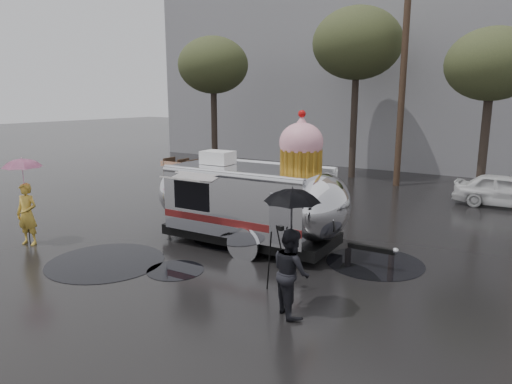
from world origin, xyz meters
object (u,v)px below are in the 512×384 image
Objects in this scene: airstream_trailer at (252,198)px; tripod at (280,253)px; person_left at (27,214)px; person_right at (291,272)px.

tripod is at bearing -47.84° from airstream_trailer.
person_left is 1.04× the size of person_right.
person_right is 1.04m from tripod.
airstream_trailer is 6.05m from person_left.
tripod is at bearing -11.49° from person_right.
person_left is at bearing 39.86° from person_right.
airstream_trailer reaches higher than person_left.
person_left is at bearing -150.00° from airstream_trailer.
airstream_trailer is at bearing 146.28° from tripod.
airstream_trailer is 4.93× the size of tripod.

